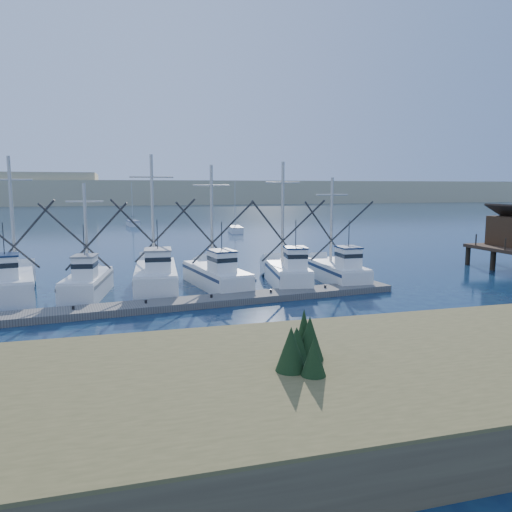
# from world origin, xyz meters

# --- Properties ---
(ground) EXTENTS (500.00, 500.00, 0.00)m
(ground) POSITION_xyz_m (0.00, 0.00, 0.00)
(ground) COLOR #0E1E3D
(ground) RESTS_ON ground
(shore_bank) EXTENTS (40.00, 10.00, 1.60)m
(shore_bank) POSITION_xyz_m (-8.00, -10.00, 0.80)
(shore_bank) COLOR #4C422D
(shore_bank) RESTS_ON ground
(floating_dock) EXTENTS (31.34, 5.54, 0.42)m
(floating_dock) POSITION_xyz_m (-10.33, 5.45, 0.21)
(floating_dock) COLOR slate
(floating_dock) RESTS_ON ground
(dune_ridge) EXTENTS (360.00, 60.00, 10.00)m
(dune_ridge) POSITION_xyz_m (0.00, 210.00, 5.00)
(dune_ridge) COLOR tan
(dune_ridge) RESTS_ON ground
(trawler_fleet) EXTENTS (29.94, 8.78, 9.55)m
(trawler_fleet) POSITION_xyz_m (-10.98, 10.34, 0.96)
(trawler_fleet) COLOR white
(trawler_fleet) RESTS_ON ground
(sailboat_near) EXTENTS (2.34, 5.71, 8.10)m
(sailboat_near) POSITION_xyz_m (5.45, 53.00, 0.50)
(sailboat_near) COLOR white
(sailboat_near) RESTS_ON ground
(sailboat_far) EXTENTS (2.48, 6.05, 8.10)m
(sailboat_far) POSITION_xyz_m (-9.76, 71.95, 0.49)
(sailboat_far) COLOR white
(sailboat_far) RESTS_ON ground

